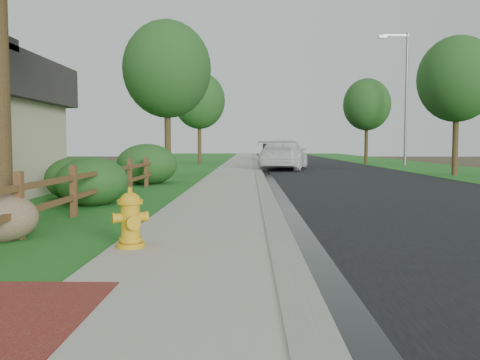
{
  "coord_description": "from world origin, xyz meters",
  "views": [
    {
      "loc": [
        -0.07,
        -4.87,
        1.51
      ],
      "look_at": [
        -0.27,
        5.65,
        0.77
      ],
      "focal_mm": 38.0,
      "sensor_mm": 36.0,
      "label": 1
    }
  ],
  "objects_px": {
    "fire_hydrant": "(130,220)",
    "dark_car_mid": "(284,154)",
    "white_suv": "(284,155)",
    "streetlight": "(404,91)",
    "ranch_fence": "(92,184)"
  },
  "relations": [
    {
      "from": "fire_hydrant",
      "to": "streetlight",
      "type": "xyz_separation_m",
      "value": [
        12.4,
        29.09,
        4.77
      ]
    },
    {
      "from": "ranch_fence",
      "to": "white_suv",
      "type": "distance_m",
      "value": 19.98
    },
    {
      "from": "ranch_fence",
      "to": "dark_car_mid",
      "type": "height_order",
      "value": "dark_car_mid"
    },
    {
      "from": "white_suv",
      "to": "streetlight",
      "type": "bearing_deg",
      "value": -136.27
    },
    {
      "from": "ranch_fence",
      "to": "streetlight",
      "type": "bearing_deg",
      "value": 59.9
    },
    {
      "from": "ranch_fence",
      "to": "fire_hydrant",
      "type": "xyz_separation_m",
      "value": [
        1.9,
        -4.42,
        -0.14
      ]
    },
    {
      "from": "fire_hydrant",
      "to": "dark_car_mid",
      "type": "relative_size",
      "value": 0.2
    },
    {
      "from": "fire_hydrant",
      "to": "dark_car_mid",
      "type": "height_order",
      "value": "dark_car_mid"
    },
    {
      "from": "fire_hydrant",
      "to": "dark_car_mid",
      "type": "bearing_deg",
      "value": 82.89
    },
    {
      "from": "white_suv",
      "to": "streetlight",
      "type": "distance_m",
      "value": 11.18
    },
    {
      "from": "streetlight",
      "to": "ranch_fence",
      "type": "bearing_deg",
      "value": -120.1
    },
    {
      "from": "white_suv",
      "to": "streetlight",
      "type": "relative_size",
      "value": 0.65
    },
    {
      "from": "dark_car_mid",
      "to": "streetlight",
      "type": "distance_m",
      "value": 11.45
    },
    {
      "from": "white_suv",
      "to": "ranch_fence",
      "type": "bearing_deg",
      "value": 85.17
    },
    {
      "from": "ranch_fence",
      "to": "fire_hydrant",
      "type": "distance_m",
      "value": 4.81
    }
  ]
}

